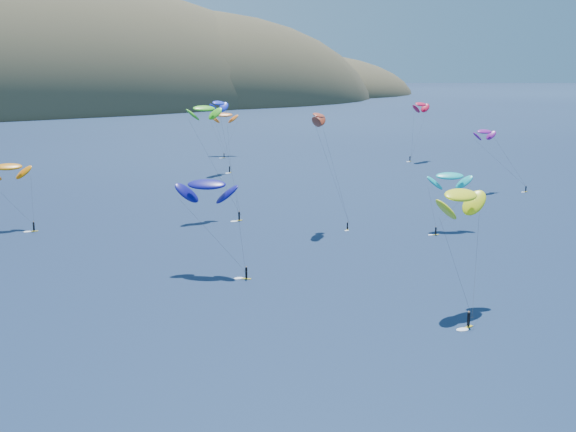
{
  "coord_description": "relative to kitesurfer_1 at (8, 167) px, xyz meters",
  "views": [
    {
      "loc": [
        -77.72,
        -30.83,
        35.33
      ],
      "look_at": [
        -9.49,
        80.0,
        9.0
      ],
      "focal_mm": 50.0,
      "sensor_mm": 36.0,
      "label": 1
    }
  ],
  "objects": [
    {
      "name": "kitesurfer_5",
      "position": [
        76.82,
        -48.75,
        -1.7
      ],
      "size": [
        12.59,
        8.24,
        13.34
      ],
      "rotation": [
        0.0,
        0.0,
        -0.42
      ],
      "color": "gold",
      "rests_on": "ground"
    },
    {
      "name": "kitesurfer_9",
      "position": [
        54.98,
        -32.89,
        10.49
      ],
      "size": [
        7.65,
        11.29,
        25.13
      ],
      "rotation": [
        0.0,
        0.0,
        0.82
      ],
      "color": "gold",
      "rests_on": "ground"
    },
    {
      "name": "kitesurfer_10",
      "position": [
        20.35,
        -51.51,
        1.7
      ],
      "size": [
        10.56,
        15.39,
        17.04
      ],
      "rotation": [
        0.0,
        0.0,
        -0.76
      ],
      "color": "gold",
      "rests_on": "ground"
    },
    {
      "name": "kitesurfer_2",
      "position": [
        42.98,
        -87.29,
        3.17
      ],
      "size": [
        13.31,
        13.49,
        18.63
      ],
      "rotation": [
        0.0,
        0.0,
        0.25
      ],
      "color": "gold",
      "rests_on": "ground"
    },
    {
      "name": "kitesurfer_6",
      "position": [
        117.51,
        -17.78,
        2.86
      ],
      "size": [
        11.3,
        10.87,
        17.45
      ],
      "rotation": [
        0.0,
        0.0,
        0.02
      ],
      "color": "gold",
      "rests_on": "ground"
    },
    {
      "name": "kitesurfer_11",
      "position": [
        94.11,
        86.19,
        1.61
      ],
      "size": [
        10.97,
        13.84,
        16.77
      ],
      "rotation": [
        0.0,
        0.0,
        -0.43
      ],
      "color": "gold",
      "rests_on": "ground"
    },
    {
      "name": "kitesurfer_3",
      "position": [
        40.62,
        -9.01,
        11.05
      ],
      "size": [
        8.81,
        13.75,
        25.97
      ],
      "rotation": [
        0.0,
        0.0,
        0.11
      ],
      "color": "gold",
      "rests_on": "ground"
    },
    {
      "name": "kitesurfer_4",
      "position": [
        73.42,
        49.05,
        8.3
      ],
      "size": [
        9.9,
        9.5,
        23.39
      ],
      "rotation": [
        0.0,
        0.0,
        0.6
      ],
      "color": "gold",
      "rests_on": "ground"
    },
    {
      "name": "kitesurfer_1",
      "position": [
        0.0,
        0.0,
        0.0
      ],
      "size": [
        9.24,
        10.51,
        14.98
      ],
      "rotation": [
        0.0,
        0.0,
        -0.14
      ],
      "color": "gold",
      "rests_on": "ground"
    },
    {
      "name": "kitesurfer_8",
      "position": [
        144.63,
        38.96,
        6.17
      ],
      "size": [
        12.4,
        7.26,
        21.27
      ],
      "rotation": [
        0.0,
        0.0,
        0.36
      ],
      "color": "gold",
      "rests_on": "ground"
    }
  ]
}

